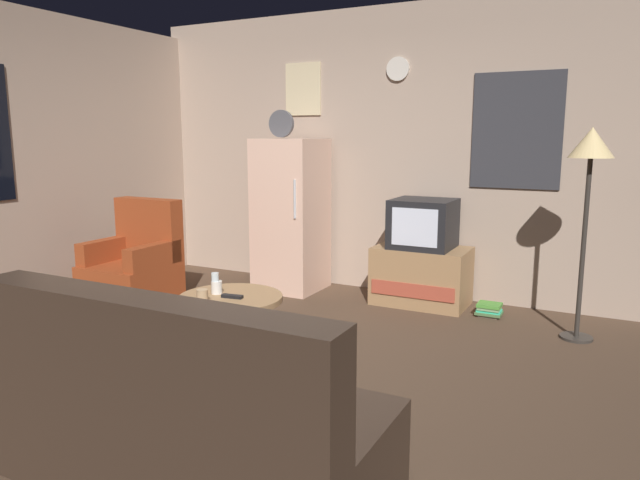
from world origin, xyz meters
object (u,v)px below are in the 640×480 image
(standing_lamp, at_px, (590,159))
(coffee_table, at_px, (231,326))
(fridge, at_px, (291,215))
(mug_ceramic_tan, at_px, (202,296))
(crt_tv, at_px, (423,224))
(couch, at_px, (187,421))
(remote_control, at_px, (232,296))
(wine_glass, at_px, (215,283))
(book_stack, at_px, (489,310))
(tv_stand, at_px, (421,276))
(mug_ceramic_white, at_px, (217,287))
(armchair, at_px, (135,269))

(standing_lamp, height_order, coffee_table, standing_lamp)
(fridge, xyz_separation_m, mug_ceramic_tan, (0.49, -2.02, -0.27))
(crt_tv, distance_m, couch, 3.27)
(remote_control, relative_size, couch, 0.09)
(remote_control, bearing_deg, wine_glass, 159.57)
(standing_lamp, relative_size, remote_control, 10.60)
(book_stack, bearing_deg, fridge, 179.13)
(book_stack, bearing_deg, tv_stand, 170.71)
(mug_ceramic_white, relative_size, mug_ceramic_tan, 1.00)
(remote_control, xyz_separation_m, armchair, (-1.55, 0.67, -0.11))
(coffee_table, distance_m, book_stack, 2.27)
(fridge, xyz_separation_m, mug_ceramic_white, (0.44, -1.79, -0.27))
(coffee_table, relative_size, couch, 0.42)
(wine_glass, xyz_separation_m, remote_control, (0.17, -0.04, -0.06))
(tv_stand, bearing_deg, couch, -90.40)
(coffee_table, bearing_deg, mug_ceramic_tan, -106.74)
(mug_ceramic_white, distance_m, armchair, 1.53)
(fridge, relative_size, coffee_table, 2.46)
(crt_tv, xyz_separation_m, standing_lamp, (1.35, -0.37, 0.61))
(crt_tv, height_order, mug_ceramic_tan, crt_tv)
(couch, bearing_deg, wine_glass, 122.75)
(mug_ceramic_white, bearing_deg, standing_lamp, 33.65)
(remote_control, bearing_deg, mug_ceramic_white, 156.69)
(coffee_table, relative_size, mug_ceramic_white, 8.00)
(crt_tv, bearing_deg, armchair, -151.51)
(coffee_table, distance_m, wine_glass, 0.32)
(fridge, bearing_deg, book_stack, -0.87)
(tv_stand, xyz_separation_m, coffee_table, (-0.77, -1.88, -0.04))
(tv_stand, height_order, couch, couch)
(armchair, bearing_deg, mug_ceramic_tan, -30.55)
(fridge, xyz_separation_m, coffee_table, (0.56, -1.80, -0.54))
(coffee_table, height_order, mug_ceramic_tan, mug_ceramic_tan)
(crt_tv, bearing_deg, couch, -90.45)
(wine_glass, bearing_deg, remote_control, -12.16)
(crt_tv, bearing_deg, book_stack, -9.25)
(coffee_table, xyz_separation_m, armchair, (-1.51, 0.63, 0.12))
(mug_ceramic_tan, bearing_deg, coffee_table, 73.26)
(armchair, bearing_deg, book_stack, 21.24)
(crt_tv, relative_size, armchair, 0.56)
(fridge, height_order, couch, fridge)
(mug_ceramic_tan, bearing_deg, tv_stand, 68.19)
(tv_stand, distance_m, coffee_table, 2.03)
(fridge, distance_m, mug_ceramic_white, 1.87)
(mug_ceramic_white, relative_size, couch, 0.05)
(armchair, relative_size, couch, 0.56)
(standing_lamp, xyz_separation_m, mug_ceramic_white, (-2.25, -1.49, -0.87))
(fridge, xyz_separation_m, book_stack, (1.97, -0.03, -0.70))
(couch, height_order, book_stack, couch)
(crt_tv, bearing_deg, fridge, -176.81)
(wine_glass, xyz_separation_m, armchair, (-1.39, 0.63, -0.18))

